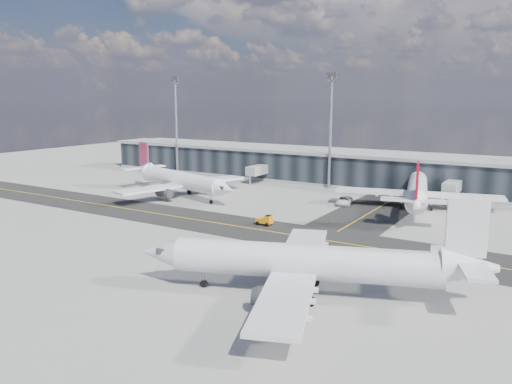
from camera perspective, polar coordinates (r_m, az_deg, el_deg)
ground at (r=87.41m, az=-4.25°, el=-4.39°), size 300.00×300.00×0.00m
taxiway_lanes at (r=94.10m, az=1.52°, el=-3.27°), size 180.00×63.00×0.03m
terminal_concourse at (r=134.18m, az=9.55°, el=2.57°), size 152.00×19.80×8.80m
floodlight_masts at (r=126.68m, az=8.51°, el=7.37°), size 102.50×0.70×28.90m
airliner_af at (r=118.36m, az=-8.77°, el=1.39°), size 38.43×33.10×11.57m
airliner_redtail at (r=107.91m, az=17.94°, el=0.14°), size 34.02×39.61×11.82m
airliner_near at (r=58.45m, az=6.18°, el=-8.03°), size 39.74×34.34×12.14m
baggage_tug at (r=90.32m, az=1.09°, el=-3.24°), size 3.10×1.68×1.91m
service_van at (r=109.36m, az=10.08°, el=-0.99°), size 4.21×6.70×1.72m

